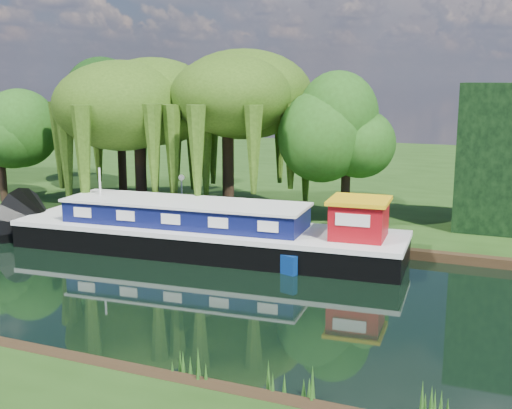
% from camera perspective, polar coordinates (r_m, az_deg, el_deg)
% --- Properties ---
extents(ground, '(120.00, 120.00, 0.00)m').
position_cam_1_polar(ground, '(31.13, -16.88, -5.55)').
color(ground, black).
extents(far_bank, '(120.00, 52.00, 0.45)m').
position_cam_1_polar(far_bank, '(60.59, 3.93, 3.16)').
color(far_bank, '#1B380F').
rests_on(far_bank, ground).
extents(dutch_barge, '(20.34, 5.95, 4.24)m').
position_cam_1_polar(dutch_barge, '(32.43, -4.27, -2.49)').
color(dutch_barge, black).
rests_on(dutch_barge, ground).
extents(narrowboat, '(13.60, 6.60, 1.98)m').
position_cam_1_polar(narrowboat, '(33.85, -4.51, -2.50)').
color(narrowboat, navy).
rests_on(narrowboat, ground).
extents(willow_left, '(7.47, 7.47, 8.95)m').
position_cam_1_polar(willow_left, '(39.94, -10.41, 8.51)').
color(willow_left, black).
rests_on(willow_left, far_bank).
extents(willow_right, '(7.42, 7.42, 9.04)m').
position_cam_1_polar(willow_right, '(38.27, -2.54, 8.71)').
color(willow_right, black).
rests_on(willow_right, far_bank).
extents(tree_far_mid, '(5.42, 5.42, 8.87)m').
position_cam_1_polar(tree_far_mid, '(48.27, -12.01, 8.43)').
color(tree_far_mid, black).
rests_on(tree_far_mid, far_bank).
extents(tree_far_right, '(4.52, 4.52, 7.40)m').
position_cam_1_polar(tree_far_right, '(36.24, 8.08, 6.10)').
color(tree_far_right, black).
rests_on(tree_far_right, far_bank).
extents(lamppost, '(0.36, 0.36, 2.56)m').
position_cam_1_polar(lamppost, '(38.76, -6.63, 1.80)').
color(lamppost, silver).
rests_on(lamppost, far_bank).
extents(mooring_posts, '(19.16, 0.16, 1.00)m').
position_cam_1_polar(mooring_posts, '(37.77, -9.47, -0.80)').
color(mooring_posts, silver).
rests_on(mooring_posts, far_bank).
extents(reeds_near, '(33.70, 1.50, 1.10)m').
position_cam_1_polar(reeds_near, '(21.30, -15.54, -11.81)').
color(reeds_near, '#1B4D14').
rests_on(reeds_near, ground).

